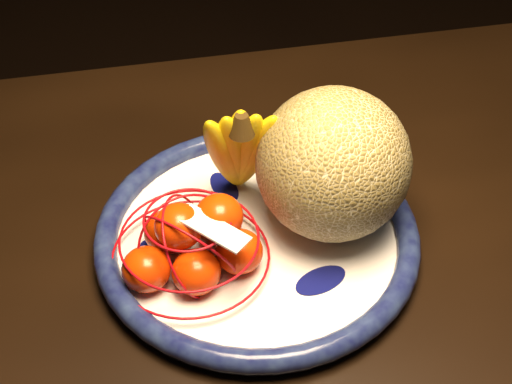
{
  "coord_description": "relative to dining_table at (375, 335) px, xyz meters",
  "views": [
    {
      "loc": [
        -0.22,
        -0.57,
        1.37
      ],
      "look_at": [
        -0.15,
        0.0,
        0.82
      ],
      "focal_mm": 55.0,
      "sensor_mm": 36.0,
      "label": 1
    }
  ],
  "objects": [
    {
      "name": "fruit_bowl",
      "position": [
        -0.12,
        0.07,
        0.09
      ],
      "size": [
        0.34,
        0.34,
        0.03
      ],
      "rotation": [
        0.0,
        0.0,
        -0.18
      ],
      "color": "white",
      "rests_on": "dining_table"
    },
    {
      "name": "dining_table",
      "position": [
        0.0,
        0.0,
        0.0
      ],
      "size": [
        1.57,
        1.03,
        0.75
      ],
      "rotation": [
        0.0,
        0.0,
        0.09
      ],
      "color": "black",
      "rests_on": "ground"
    },
    {
      "name": "price_tag",
      "position": [
        -0.17,
        0.02,
        0.16
      ],
      "size": [
        0.07,
        0.07,
        0.01
      ],
      "primitive_type": "cube",
      "rotation": [
        -0.14,
        0.1,
        -0.68
      ],
      "color": "white",
      "rests_on": "mandarin_bag"
    },
    {
      "name": "banana_bunch",
      "position": [
        -0.13,
        0.13,
        0.17
      ],
      "size": [
        0.1,
        0.09,
        0.15
      ],
      "rotation": [
        0.0,
        0.0,
        0.02
      ],
      "color": "gold",
      "rests_on": "fruit_bowl"
    },
    {
      "name": "cantaloupe",
      "position": [
        -0.04,
        0.09,
        0.17
      ],
      "size": [
        0.16,
        0.16,
        0.16
      ],
      "primitive_type": "sphere",
      "color": "olive",
      "rests_on": "fruit_bowl"
    },
    {
      "name": "mandarin_bag",
      "position": [
        -0.19,
        0.04,
        0.12
      ],
      "size": [
        0.16,
        0.16,
        0.1
      ],
      "rotation": [
        0.0,
        0.0,
        0.01
      ],
      "color": "#F03B00",
      "rests_on": "fruit_bowl"
    }
  ]
}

